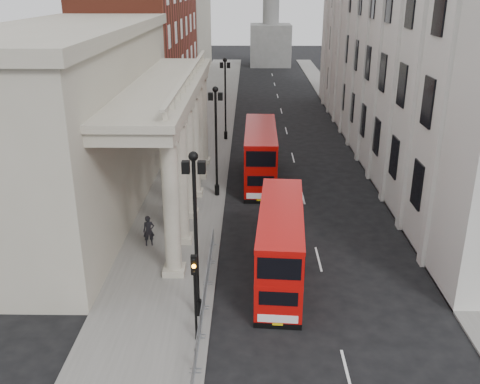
{
  "coord_description": "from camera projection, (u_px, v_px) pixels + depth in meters",
  "views": [
    {
      "loc": [
        1.81,
        -18.2,
        15.18
      ],
      "look_at": [
        1.3,
        12.21,
        3.38
      ],
      "focal_mm": 40.0,
      "sensor_mm": 36.0,
      "label": 1
    }
  ],
  "objects": [
    {
      "name": "bus_far",
      "position": [
        260.0,
        154.0,
        43.62
      ],
      "size": [
        2.64,
        10.35,
        4.45
      ],
      "rotation": [
        0.0,
        0.0,
        -0.01
      ],
      "color": "#A60907",
      "rests_on": "ground"
    },
    {
      "name": "ground",
      "position": [
        204.0,
        371.0,
        22.48
      ],
      "size": [
        260.0,
        260.0,
        0.0
      ],
      "primitive_type": "plane",
      "color": "black",
      "rests_on": "ground"
    },
    {
      "name": "lamp_post_mid",
      "position": [
        216.0,
        134.0,
        39.36
      ],
      "size": [
        1.05,
        0.44,
        8.32
      ],
      "color": "black",
      "rests_on": "sidewalk_west"
    },
    {
      "name": "pedestrian_c",
      "position": [
        180.0,
        173.0,
        43.23
      ],
      "size": [
        0.87,
        0.59,
        1.74
      ],
      "primitive_type": "imported",
      "rotation": [
        0.0,
        0.0,
        6.24
      ],
      "color": "black",
      "rests_on": "sidewalk_west"
    },
    {
      "name": "pedestrian_b",
      "position": [
        172.0,
        204.0,
        37.15
      ],
      "size": [
        1.0,
        0.92,
        1.64
      ],
      "primitive_type": "imported",
      "rotation": [
        0.0,
        0.0,
        3.64
      ],
      "color": "#282320",
      "rests_on": "sidewalk_west"
    },
    {
      "name": "west_building_far",
      "position": [
        179.0,
        17.0,
        93.61
      ],
      "size": [
        9.0,
        30.0,
        20.0
      ],
      "primitive_type": "cube",
      "color": "#A59F8A",
      "rests_on": "ground"
    },
    {
      "name": "pedestrian_a",
      "position": [
        149.0,
        231.0,
        32.82
      ],
      "size": [
        0.79,
        0.62,
        1.92
      ],
      "primitive_type": "imported",
      "rotation": [
        0.0,
        0.0,
        0.26
      ],
      "color": "black",
      "rests_on": "sidewalk_west"
    },
    {
      "name": "lamp_post_south",
      "position": [
        196.0,
        225.0,
        24.45
      ],
      "size": [
        1.05,
        0.44,
        8.32
      ],
      "color": "black",
      "rests_on": "sidewalk_west"
    },
    {
      "name": "portico_building",
      "position": [
        73.0,
        126.0,
        37.26
      ],
      "size": [
        9.0,
        28.0,
        12.0
      ],
      "primitive_type": "cube",
      "color": "#A59F8A",
      "rests_on": "ground"
    },
    {
      "name": "sidewalk_west",
      "position": [
        198.0,
        156.0,
        50.47
      ],
      "size": [
        6.0,
        140.0,
        0.12
      ],
      "primitive_type": "cube",
      "color": "slate",
      "rests_on": "ground"
    },
    {
      "name": "traffic_light",
      "position": [
        195.0,
        283.0,
        23.21
      ],
      "size": [
        0.28,
        0.33,
        4.3
      ],
      "color": "black",
      "rests_on": "sidewalk_west"
    },
    {
      "name": "sidewalk_east",
      "position": [
        373.0,
        157.0,
        50.21
      ],
      "size": [
        3.0,
        140.0,
        0.12
      ],
      "primitive_type": "cube",
      "color": "slate",
      "rests_on": "ground"
    },
    {
      "name": "kerb",
      "position": [
        229.0,
        157.0,
        50.42
      ],
      "size": [
        0.2,
        140.0,
        0.14
      ],
      "primitive_type": "cube",
      "color": "slate",
      "rests_on": "ground"
    },
    {
      "name": "lamp_post_north",
      "position": [
        225.0,
        93.0,
        54.28
      ],
      "size": [
        1.05,
        0.44,
        8.32
      ],
      "color": "black",
      "rests_on": "sidewalk_west"
    },
    {
      "name": "bus_near",
      "position": [
        280.0,
        243.0,
        28.87
      ],
      "size": [
        2.97,
        9.71,
        4.13
      ],
      "rotation": [
        0.0,
        0.0,
        -0.07
      ],
      "color": "#BB0B08",
      "rests_on": "ground"
    },
    {
      "name": "brick_building",
      "position": [
        146.0,
        23.0,
        63.42
      ],
      "size": [
        9.0,
        32.0,
        22.0
      ],
      "primitive_type": "cube",
      "color": "maroon",
      "rests_on": "ground"
    },
    {
      "name": "crowd_barriers",
      "position": [
        200.0,
        326.0,
        24.32
      ],
      "size": [
        0.5,
        18.75,
        1.1
      ],
      "color": "gray",
      "rests_on": "sidewalk_west"
    },
    {
      "name": "east_building",
      "position": [
        409.0,
        17.0,
        47.54
      ],
      "size": [
        8.0,
        55.0,
        25.0
      ],
      "primitive_type": "cube",
      "color": "beige",
      "rests_on": "ground"
    }
  ]
}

